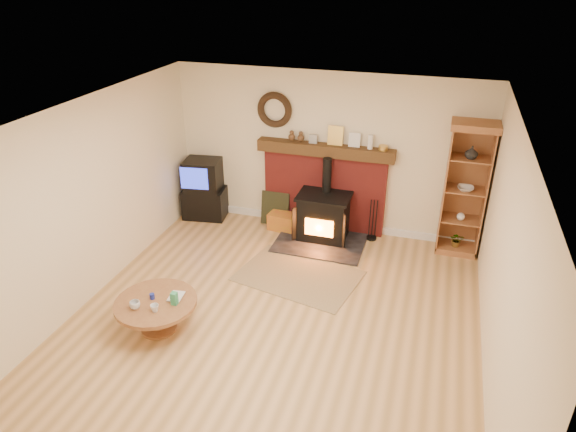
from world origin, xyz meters
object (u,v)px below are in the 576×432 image
(tv_unit, at_px, (204,190))
(curio_cabinet, at_px, (465,189))
(coffee_table, at_px, (156,307))
(wood_stove, at_px, (323,218))

(tv_unit, xyz_separation_m, curio_cabinet, (4.24, 0.09, 0.53))
(tv_unit, relative_size, coffee_table, 1.06)
(tv_unit, distance_m, curio_cabinet, 4.28)
(wood_stove, bearing_deg, tv_unit, 174.93)
(tv_unit, bearing_deg, curio_cabinet, 1.19)
(tv_unit, relative_size, curio_cabinet, 0.51)
(wood_stove, bearing_deg, curio_cabinet, 7.69)
(wood_stove, relative_size, curio_cabinet, 0.68)
(tv_unit, height_order, curio_cabinet, curio_cabinet)
(wood_stove, relative_size, coffee_table, 1.42)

